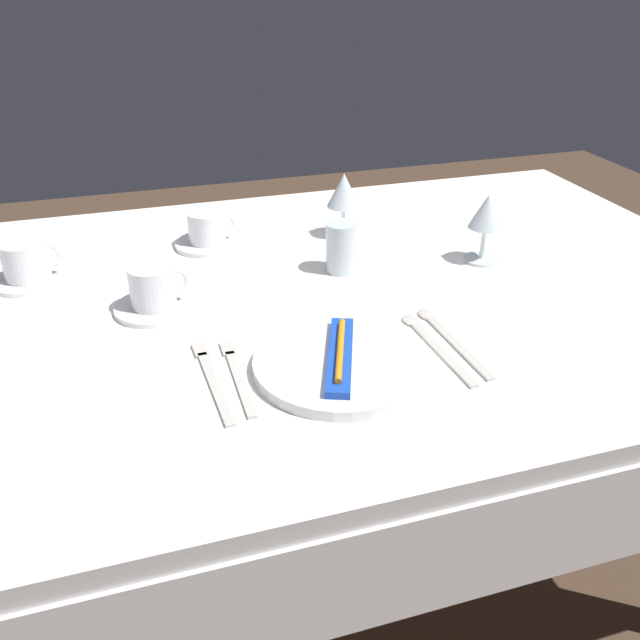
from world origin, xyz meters
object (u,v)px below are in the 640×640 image
(dinner_plate, at_px, (343,363))
(coffee_cup_right, at_px, (207,227))
(toothbrush_package, at_px, (343,354))
(drink_tumbler, at_px, (341,250))
(coffee_cup_far, at_px, (26,260))
(wine_glass_centre, at_px, (486,216))
(wine_glass_left, at_px, (344,193))
(fork_outer, at_px, (237,373))
(spoon_dessert, at_px, (445,333))
(fork_inner, at_px, (211,377))
(coffee_cup_left, at_px, (153,286))
(spoon_soup, at_px, (429,340))

(dinner_plate, relative_size, coffee_cup_right, 2.61)
(toothbrush_package, relative_size, drink_tumbler, 2.09)
(coffee_cup_right, relative_size, coffee_cup_far, 0.94)
(toothbrush_package, xyz_separation_m, coffee_cup_far, (-0.48, 0.46, 0.02))
(wine_glass_centre, bearing_deg, wine_glass_left, 136.79)
(fork_outer, bearing_deg, spoon_dessert, 2.51)
(toothbrush_package, distance_m, fork_outer, 0.16)
(dinner_plate, xyz_separation_m, wine_glass_left, (0.17, 0.51, 0.09))
(fork_inner, distance_m, coffee_cup_left, 0.26)
(coffee_cup_far, bearing_deg, spoon_soup, -33.51)
(coffee_cup_far, distance_m, wine_glass_centre, 0.90)
(coffee_cup_far, distance_m, drink_tumbler, 0.60)
(toothbrush_package, distance_m, wine_glass_left, 0.54)
(fork_outer, bearing_deg, wine_glass_centre, 25.41)
(fork_inner, bearing_deg, dinner_plate, -8.71)
(coffee_cup_left, relative_size, wine_glass_centre, 0.74)
(dinner_plate, bearing_deg, spoon_soup, 12.22)
(spoon_soup, xyz_separation_m, coffee_cup_right, (-0.29, 0.50, 0.04))
(fork_outer, distance_m, wine_glass_left, 0.59)
(coffee_cup_far, height_order, wine_glass_left, wine_glass_left)
(spoon_dessert, height_order, drink_tumbler, drink_tumbler)
(coffee_cup_right, height_order, drink_tumbler, drink_tumbler)
(coffee_cup_left, relative_size, wine_glass_left, 0.74)
(coffee_cup_right, bearing_deg, spoon_soup, -60.41)
(dinner_plate, relative_size, toothbrush_package, 1.28)
(toothbrush_package, height_order, fork_inner, toothbrush_package)
(wine_glass_left, bearing_deg, drink_tumbler, -110.06)
(toothbrush_package, bearing_deg, fork_outer, 169.36)
(coffee_cup_right, distance_m, drink_tumbler, 0.31)
(fork_outer, relative_size, coffee_cup_left, 1.98)
(spoon_soup, xyz_separation_m, spoon_dessert, (0.03, 0.01, -0.00))
(dinner_plate, relative_size, spoon_soup, 1.16)
(fork_outer, bearing_deg, wine_glass_left, 55.32)
(coffee_cup_left, relative_size, coffee_cup_right, 1.02)
(fork_inner, height_order, coffee_cup_right, coffee_cup_right)
(toothbrush_package, height_order, wine_glass_centre, wine_glass_centre)
(wine_glass_centre, xyz_separation_m, wine_glass_left, (-0.23, 0.21, 0.00))
(fork_outer, xyz_separation_m, drink_tumbler, (0.27, 0.30, 0.04))
(toothbrush_package, xyz_separation_m, coffee_cup_left, (-0.26, 0.28, 0.02))
(spoon_soup, xyz_separation_m, coffee_cup_far, (-0.64, 0.42, 0.04))
(spoon_dessert, bearing_deg, coffee_cup_far, 148.48)
(fork_inner, bearing_deg, coffee_cup_far, 123.33)
(fork_outer, distance_m, spoon_soup, 0.32)
(coffee_cup_far, height_order, wine_glass_centre, wine_glass_centre)
(toothbrush_package, xyz_separation_m, wine_glass_left, (0.17, 0.51, 0.07))
(fork_outer, height_order, spoon_dessert, spoon_dessert)
(dinner_plate, xyz_separation_m, fork_outer, (-0.16, 0.03, -0.01))
(fork_outer, distance_m, coffee_cup_far, 0.54)
(wine_glass_left, xyz_separation_m, drink_tumbler, (-0.06, -0.17, -0.05))
(fork_inner, bearing_deg, wine_glass_left, 52.27)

